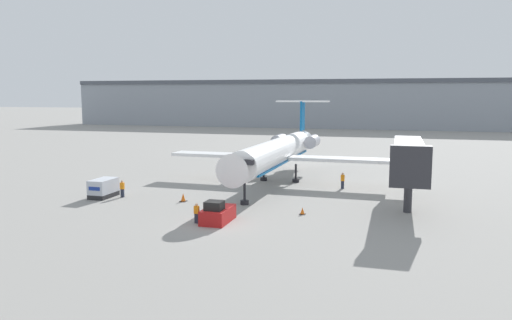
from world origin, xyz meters
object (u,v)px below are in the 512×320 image
Objects in this scene: pushback_tug at (218,214)px; worker_on_apron at (122,188)px; airplane_main at (278,152)px; worker_near_tug at (197,213)px; traffic_cone_right at (302,211)px; jet_bridge at (409,157)px; worker_by_wing at (343,180)px; traffic_cone_left at (183,198)px; luggage_cart at (103,188)px.

pushback_tug is 14.16m from worker_on_apron.
airplane_main reaches higher than worker_near_tug.
traffic_cone_right is 0.04× the size of jet_bridge.
pushback_tug is 18.99m from worker_by_wing.
worker_near_tug is at bearing -58.73° from traffic_cone_left.
worker_near_tug is 9.21m from traffic_cone_right.
traffic_cone_right is at bearing -6.76° from worker_on_apron.
airplane_main is at bearing 150.61° from jet_bridge.
worker_by_wing is at bearing -12.39° from airplane_main.
traffic_cone_left is (-6.37, -12.43, -3.26)m from airplane_main.
traffic_cone_left is at bearing -142.55° from worker_by_wing.
airplane_main is 18.51× the size of worker_near_tug.
worker_by_wing is at bearing 27.02° from worker_on_apron.
jet_bridge is (8.67, 6.41, 4.18)m from traffic_cone_right.
worker_near_tug is 0.92× the size of worker_by_wing.
airplane_main is 19.94m from worker_near_tug.
worker_on_apron is at bearing -152.98° from worker_by_wing.
pushback_tug reaches higher than worker_near_tug.
jet_bridge is (6.60, -6.35, 3.53)m from worker_by_wing.
worker_by_wing reaches higher than traffic_cone_left.
traffic_cone_right is at bearing 35.77° from pushback_tug.
worker_by_wing is at bearing 136.13° from jet_bridge.
worker_on_apron is 2.90× the size of traffic_cone_right.
pushback_tug reaches higher than worker_on_apron.
worker_near_tug reaches higher than traffic_cone_left.
luggage_cart is 1.88m from worker_on_apron.
jet_bridge is (14.26, -8.03, 0.81)m from airplane_main.
worker_by_wing is at bearing 37.45° from traffic_cone_left.
airplane_main reaches higher than worker_by_wing.
pushback_tug is 0.25× the size of jet_bridge.
traffic_cone_right is (-2.07, -12.76, -0.65)m from worker_by_wing.
airplane_main is at bearing 40.63° from luggage_cart.
worker_near_tug is at bearing -28.26° from luggage_cart.
jet_bridge is (29.10, 4.70, 3.54)m from luggage_cart.
traffic_cone_left is 1.35× the size of traffic_cone_right.
airplane_main is 15.84m from traffic_cone_right.
worker_by_wing is 17.68m from traffic_cone_left.
worker_on_apron reaches higher than traffic_cone_left.
worker_by_wing is (9.65, 17.96, 0.09)m from worker_near_tug.
airplane_main is 18.08m from worker_on_apron.
luggage_cart reaches higher than worker_near_tug.
luggage_cart is (-14.33, 6.10, 0.22)m from pushback_tug.
luggage_cart is at bearing -177.94° from traffic_cone_left.
pushback_tug is 6.21× the size of traffic_cone_right.
worker_near_tug is 0.95× the size of worker_on_apron.
luggage_cart is at bearing 175.23° from traffic_cone_right.
worker_by_wing is 2.21× the size of traffic_cone_left.
luggage_cart is 14.59m from worker_near_tug.
worker_near_tug is 13.29m from worker_on_apron.
jet_bridge reaches higher than traffic_cone_right.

